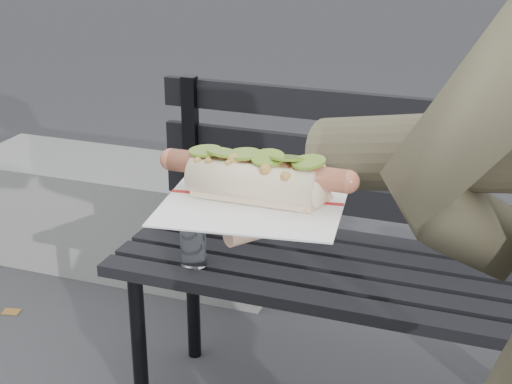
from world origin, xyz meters
The scene contains 3 objects.
park_bench centered at (0.09, 0.99, 0.52)m, with size 1.50×0.44×0.88m.
concrete_block centered at (-1.07, 1.59, 0.20)m, with size 1.20×0.40×0.40m, color slate.
held_hotdog centered at (0.26, 0.00, 1.09)m, with size 0.63×0.32×0.20m.
Camera 1 is at (0.34, -0.81, 1.37)m, focal length 55.00 mm.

